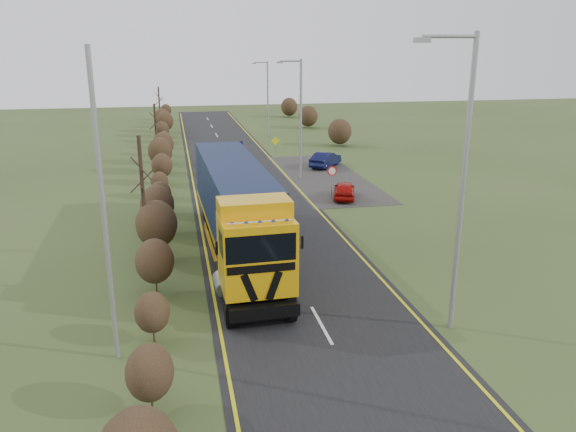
# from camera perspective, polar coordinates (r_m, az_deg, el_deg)

# --- Properties ---
(ground) EXTENTS (160.00, 160.00, 0.00)m
(ground) POSITION_cam_1_polar(r_m,az_deg,el_deg) (24.64, 1.01, -6.79)
(ground) COLOR #33441D
(ground) RESTS_ON ground
(road) EXTENTS (8.00, 120.00, 0.02)m
(road) POSITION_cam_1_polar(r_m,az_deg,el_deg) (33.88, -2.66, -0.15)
(road) COLOR black
(road) RESTS_ON ground
(layby) EXTENTS (6.00, 18.00, 0.02)m
(layby) POSITION_cam_1_polar(r_m,az_deg,el_deg) (44.67, 3.59, 3.99)
(layby) COLOR #282624
(layby) RESTS_ON ground
(lane_markings) EXTENTS (7.52, 116.00, 0.01)m
(lane_markings) POSITION_cam_1_polar(r_m,az_deg,el_deg) (33.59, -2.58, -0.26)
(lane_markings) COLOR gold
(lane_markings) RESTS_ON road
(hedgerow) EXTENTS (2.24, 102.04, 6.05)m
(hedgerow) POSITION_cam_1_polar(r_m,az_deg,el_deg) (31.07, -13.07, 0.95)
(hedgerow) COLOR black
(hedgerow) RESTS_ON ground
(lorry) EXTENTS (3.14, 16.21, 4.50)m
(lorry) POSITION_cam_1_polar(r_m,az_deg,el_deg) (27.12, -5.27, 1.08)
(lorry) COLOR black
(lorry) RESTS_ON ground
(car_red_hatchback) EXTENTS (2.37, 3.72, 1.18)m
(car_red_hatchback) POSITION_cam_1_polar(r_m,az_deg,el_deg) (38.20, 5.73, 2.63)
(car_red_hatchback) COLOR #A30B08
(car_red_hatchback) RESTS_ON ground
(car_blue_sedan) EXTENTS (3.54, 3.92, 1.30)m
(car_blue_sedan) POSITION_cam_1_polar(r_m,az_deg,el_deg) (48.38, 3.84, 5.74)
(car_blue_sedan) COLOR #090C32
(car_blue_sedan) RESTS_ON ground
(streetlight_near) EXTENTS (2.19, 0.21, 10.34)m
(streetlight_near) POSITION_cam_1_polar(r_m,az_deg,el_deg) (19.83, 17.07, 4.09)
(streetlight_near) COLOR gray
(streetlight_near) RESTS_ON ground
(streetlight_mid) EXTENTS (1.93, 0.18, 9.05)m
(streetlight_mid) POSITION_cam_1_polar(r_m,az_deg,el_deg) (43.20, 1.15, 10.27)
(streetlight_mid) COLOR gray
(streetlight_mid) RESTS_ON ground
(streetlight_far) EXTENTS (1.80, 0.18, 8.41)m
(streetlight_far) POSITION_cam_1_polar(r_m,az_deg,el_deg) (65.11, -2.16, 12.11)
(streetlight_far) COLOR gray
(streetlight_far) RESTS_ON ground
(left_pole) EXTENTS (0.16, 0.16, 9.93)m
(left_pole) POSITION_cam_1_polar(r_m,az_deg,el_deg) (18.04, -18.21, 0.23)
(left_pole) COLOR gray
(left_pole) RESTS_ON ground
(speed_sign) EXTENTS (0.63, 0.10, 2.28)m
(speed_sign) POSITION_cam_1_polar(r_m,az_deg,el_deg) (37.64, 4.48, 4.02)
(speed_sign) COLOR gray
(speed_sign) RESTS_ON ground
(warning_board) EXTENTS (0.77, 0.11, 2.02)m
(warning_board) POSITION_cam_1_polar(r_m,az_deg,el_deg) (51.99, -1.27, 7.20)
(warning_board) COLOR gray
(warning_board) RESTS_ON ground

